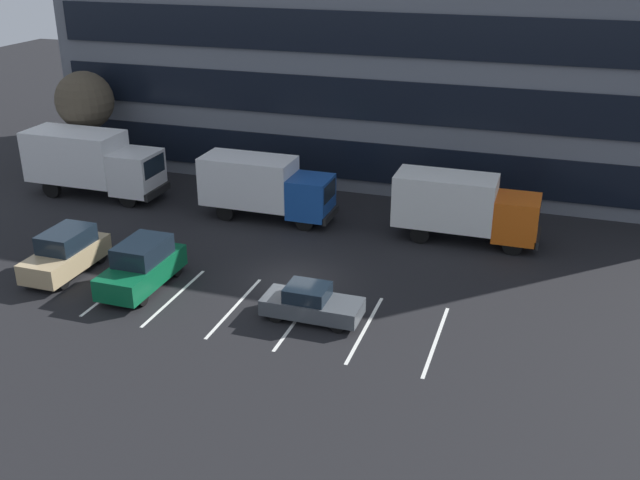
{
  "coord_description": "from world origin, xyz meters",
  "views": [
    {
      "loc": [
        10.41,
        -27.39,
        14.54
      ],
      "look_at": [
        0.76,
        1.58,
        1.4
      ],
      "focal_mm": 41.08,
      "sensor_mm": 36.0,
      "label": 1
    }
  ],
  "objects_px": {
    "box_truck_blue": "(264,185)",
    "box_truck_white": "(91,161)",
    "box_truck_orange": "(463,205)",
    "suv_tan": "(66,253)",
    "sedan_charcoal": "(311,303)",
    "suv_forest": "(142,266)",
    "bare_tree": "(85,101)"
  },
  "relations": [
    {
      "from": "suv_forest",
      "to": "suv_tan",
      "type": "distance_m",
      "value": 4.03
    },
    {
      "from": "suv_forest",
      "to": "suv_tan",
      "type": "bearing_deg",
      "value": 177.33
    },
    {
      "from": "box_truck_blue",
      "to": "box_truck_white",
      "type": "bearing_deg",
      "value": 178.74
    },
    {
      "from": "box_truck_blue",
      "to": "sedan_charcoal",
      "type": "xyz_separation_m",
      "value": [
        5.94,
        -9.61,
        -1.19
      ]
    },
    {
      "from": "box_truck_orange",
      "to": "suv_tan",
      "type": "height_order",
      "value": "box_truck_orange"
    },
    {
      "from": "box_truck_white",
      "to": "sedan_charcoal",
      "type": "xyz_separation_m",
      "value": [
        16.79,
        -9.85,
        -1.44
      ]
    },
    {
      "from": "box_truck_blue",
      "to": "bare_tree",
      "type": "bearing_deg",
      "value": 166.13
    },
    {
      "from": "box_truck_blue",
      "to": "sedan_charcoal",
      "type": "height_order",
      "value": "box_truck_blue"
    },
    {
      "from": "box_truck_white",
      "to": "bare_tree",
      "type": "bearing_deg",
      "value": 125.64
    },
    {
      "from": "box_truck_orange",
      "to": "suv_tan",
      "type": "bearing_deg",
      "value": -150.28
    },
    {
      "from": "box_truck_orange",
      "to": "suv_forest",
      "type": "relative_size",
      "value": 1.56
    },
    {
      "from": "box_truck_blue",
      "to": "box_truck_white",
      "type": "relative_size",
      "value": 0.89
    },
    {
      "from": "box_truck_orange",
      "to": "box_truck_white",
      "type": "xyz_separation_m",
      "value": [
        -21.31,
        -0.06,
        0.24
      ]
    },
    {
      "from": "suv_forest",
      "to": "sedan_charcoal",
      "type": "distance_m",
      "value": 7.88
    },
    {
      "from": "suv_forest",
      "to": "box_truck_orange",
      "type": "bearing_deg",
      "value": 37.66
    },
    {
      "from": "box_truck_white",
      "to": "suv_forest",
      "type": "distance_m",
      "value": 13.08
    },
    {
      "from": "box_truck_white",
      "to": "suv_forest",
      "type": "height_order",
      "value": "box_truck_white"
    },
    {
      "from": "sedan_charcoal",
      "to": "box_truck_white",
      "type": "bearing_deg",
      "value": 149.61
    },
    {
      "from": "bare_tree",
      "to": "box_truck_white",
      "type": "bearing_deg",
      "value": -54.36
    },
    {
      "from": "box_truck_orange",
      "to": "sedan_charcoal",
      "type": "xyz_separation_m",
      "value": [
        -4.52,
        -9.9,
        -1.19
      ]
    },
    {
      "from": "suv_forest",
      "to": "sedan_charcoal",
      "type": "bearing_deg",
      "value": -2.52
    },
    {
      "from": "box_truck_blue",
      "to": "suv_forest",
      "type": "height_order",
      "value": "box_truck_blue"
    },
    {
      "from": "box_truck_orange",
      "to": "suv_forest",
      "type": "xyz_separation_m",
      "value": [
        -12.39,
        -9.56,
        -0.87
      ]
    },
    {
      "from": "box_truck_blue",
      "to": "suv_tan",
      "type": "xyz_separation_m",
      "value": [
        -5.95,
        -9.08,
        -0.9
      ]
    },
    {
      "from": "box_truck_blue",
      "to": "suv_forest",
      "type": "bearing_deg",
      "value": -101.73
    },
    {
      "from": "sedan_charcoal",
      "to": "suv_forest",
      "type": "bearing_deg",
      "value": 177.48
    },
    {
      "from": "box_truck_white",
      "to": "suv_tan",
      "type": "distance_m",
      "value": 10.58
    },
    {
      "from": "box_truck_orange",
      "to": "suv_forest",
      "type": "distance_m",
      "value": 15.67
    },
    {
      "from": "box_truck_white",
      "to": "bare_tree",
      "type": "height_order",
      "value": "bare_tree"
    },
    {
      "from": "sedan_charcoal",
      "to": "bare_tree",
      "type": "bearing_deg",
      "value": 145.89
    },
    {
      "from": "box_truck_white",
      "to": "suv_tan",
      "type": "xyz_separation_m",
      "value": [
        4.89,
        -9.31,
        -1.14
      ]
    },
    {
      "from": "box_truck_blue",
      "to": "box_truck_white",
      "type": "distance_m",
      "value": 10.85
    }
  ]
}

